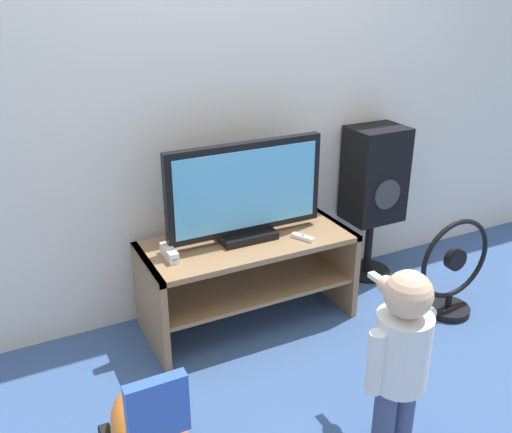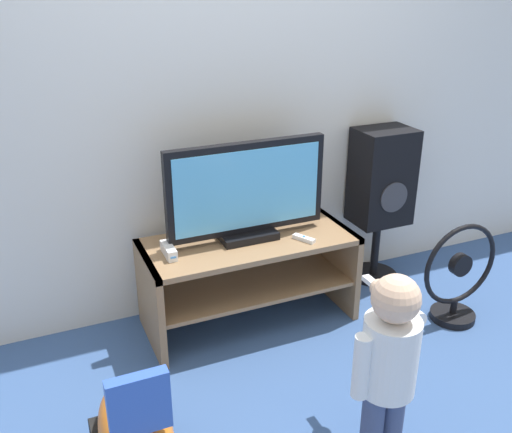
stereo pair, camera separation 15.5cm
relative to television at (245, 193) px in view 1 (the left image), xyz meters
name	(u,v)px [view 1 (the left image)]	position (x,y,z in m)	size (l,w,h in m)	color
ground_plane	(269,343)	(0.00, -0.27, -0.77)	(16.00, 16.00, 0.00)	#38568C
wall_back	(219,80)	(0.00, 0.31, 0.53)	(10.00, 0.06, 2.60)	silver
tv_stand	(248,268)	(0.00, -0.02, -0.43)	(1.15, 0.50, 0.51)	#93704C
television	(245,193)	(0.00, 0.00, 0.00)	(0.87, 0.20, 0.53)	black
game_console	(169,253)	(-0.44, -0.04, -0.23)	(0.05, 0.17, 0.05)	white
remote_primary	(303,237)	(0.26, -0.16, -0.25)	(0.09, 0.13, 0.03)	white
child	(400,350)	(0.10, -1.15, -0.27)	(0.32, 0.48, 0.84)	#3F4C72
speaker_tower	(374,179)	(0.94, 0.12, -0.11)	(0.34, 0.31, 0.98)	black
floor_fan	(453,273)	(1.07, -0.48, -0.51)	(0.48, 0.25, 0.59)	black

